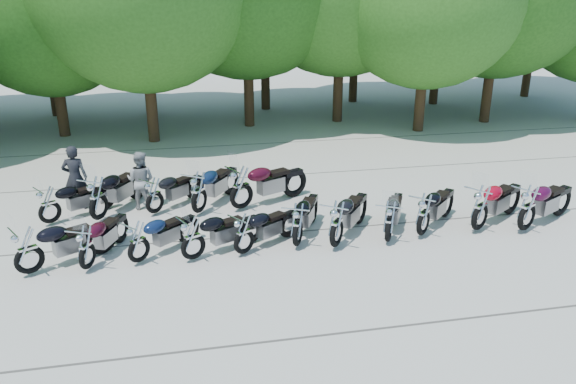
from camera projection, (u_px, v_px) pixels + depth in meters
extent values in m
plane|color=#A4A094|center=(301.00, 259.00, 12.91)|extent=(90.00, 90.00, 0.00)
cylinder|color=#3A2614|center=(60.00, 96.00, 22.83)|extent=(0.44, 0.44, 3.31)
sphere|color=#286319|center=(46.00, 1.00, 21.55)|extent=(7.31, 7.31, 7.31)
cylinder|color=#3A2614|center=(150.00, 92.00, 21.91)|extent=(0.44, 0.44, 3.93)
cylinder|color=#3A2614|center=(249.00, 79.00, 24.32)|extent=(0.44, 0.44, 4.13)
cylinder|color=#3A2614|center=(338.00, 76.00, 25.17)|extent=(0.44, 0.44, 4.09)
cylinder|color=#3A2614|center=(421.00, 88.00, 23.59)|extent=(0.44, 0.44, 3.62)
cylinder|color=#3A2614|center=(489.00, 78.00, 25.08)|extent=(0.44, 0.44, 3.98)
cylinder|color=#3A2614|center=(52.00, 78.00, 26.40)|extent=(0.44, 0.44, 3.52)
cylinder|color=#3A2614|center=(150.00, 78.00, 26.74)|extent=(0.44, 0.44, 3.42)
cylinder|color=#3A2614|center=(265.00, 73.00, 27.76)|extent=(0.44, 0.44, 3.56)
cylinder|color=#3A2614|center=(354.00, 66.00, 29.54)|extent=(0.44, 0.44, 3.76)
cylinder|color=#3A2614|center=(436.00, 69.00, 29.01)|extent=(0.44, 0.44, 3.63)
cylinder|color=#3A2614|center=(530.00, 57.00, 30.81)|extent=(0.44, 0.44, 4.37)
imported|color=black|center=(75.00, 178.00, 15.51)|extent=(0.69, 0.47, 1.83)
imported|color=gray|center=(141.00, 180.00, 15.55)|extent=(0.99, 0.89, 1.66)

